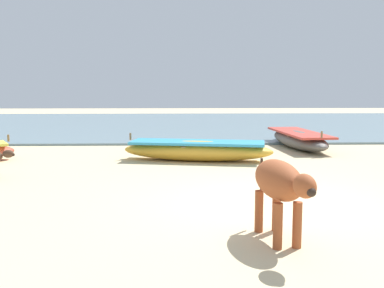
% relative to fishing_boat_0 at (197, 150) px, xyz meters
% --- Properties ---
extents(ground, '(80.00, 80.00, 0.00)m').
position_rel_fishing_boat_0_xyz_m(ground, '(1.06, -4.86, -0.31)').
color(ground, beige).
extents(sea_water, '(60.00, 20.00, 0.08)m').
position_rel_fishing_boat_0_xyz_m(sea_water, '(1.06, 13.48, -0.27)').
color(sea_water, slate).
rests_on(sea_water, ground).
extents(fishing_boat_0, '(4.42, 1.93, 0.76)m').
position_rel_fishing_boat_0_xyz_m(fishing_boat_0, '(0.00, 0.00, 0.00)').
color(fishing_boat_0, gold).
rests_on(fishing_boat_0, ground).
extents(fishing_boat_4, '(1.45, 4.51, 0.77)m').
position_rel_fishing_boat_0_xyz_m(fishing_boat_4, '(3.64, 2.64, 0.01)').
color(fishing_boat_4, '#5B5651').
rests_on(fishing_boat_4, ground).
extents(cow_adult_rust, '(0.67, 1.67, 1.09)m').
position_rel_fishing_boat_0_xyz_m(cow_adult_rust, '(0.78, -6.77, 0.48)').
color(cow_adult_rust, '#9E4C28').
rests_on(cow_adult_rust, ground).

